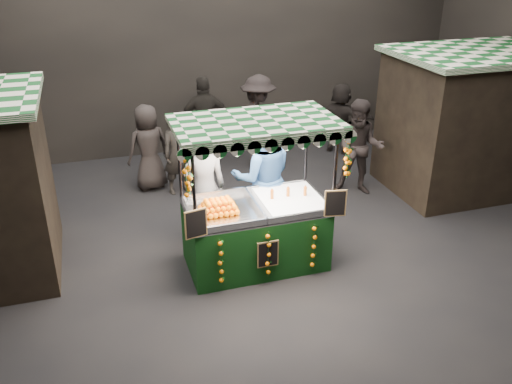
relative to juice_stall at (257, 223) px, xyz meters
name	(u,v)px	position (x,y,z in m)	size (l,w,h in m)	color
ground	(270,261)	(0.22, 0.02, -0.69)	(12.00, 12.00, 0.00)	black
market_hall	(274,29)	(0.22, 0.02, 2.69)	(12.10, 10.10, 5.05)	black
neighbour_stall_right	(469,121)	(4.62, 1.52, 0.62)	(3.00, 2.20, 2.60)	black
juice_stall	(257,223)	(0.00, 0.00, 0.00)	(2.29, 1.35, 2.22)	black
vendor_grey	(205,188)	(-0.55, 0.90, 0.23)	(0.68, 0.45, 1.85)	gray
vendor_blue	(263,178)	(0.36, 0.82, 0.32)	(1.10, 0.92, 2.02)	#2B5289
shopper_0	(177,154)	(-0.64, 2.85, 0.08)	(0.64, 0.51, 1.54)	#282421
shopper_1	(360,148)	(2.56, 1.82, 0.21)	(1.10, 1.02, 1.80)	#2D2625
shopper_2	(205,122)	(0.16, 4.02, 0.26)	(1.14, 0.54, 1.89)	black
shopper_3	(258,122)	(1.16, 3.59, 0.28)	(1.23, 1.45, 1.94)	black
shopper_4	(148,148)	(-1.12, 3.20, 0.13)	(0.92, 0.73, 1.65)	#2E2825
shopper_5	(340,118)	(3.16, 3.89, 0.09)	(1.31, 1.39, 1.56)	black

